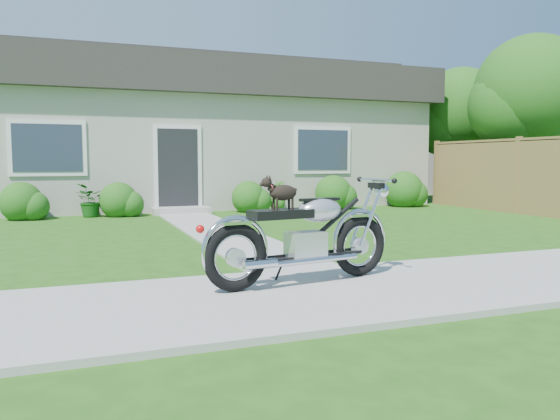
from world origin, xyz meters
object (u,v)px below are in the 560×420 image
at_px(house, 208,133).
at_px(potted_plant_right, 277,196).
at_px(tree_near, 537,97).
at_px(tree_far, 465,116).
at_px(fence, 518,176).
at_px(potted_plant_left, 91,200).
at_px(motorcycle_with_dog, 306,235).

height_order(house, potted_plant_right, house).
relative_size(tree_near, potted_plant_right, 6.04).
xyz_separation_m(tree_near, tree_far, (-0.06, 2.87, -0.29)).
height_order(fence, tree_near, tree_near).
height_order(fence, tree_far, tree_far).
bearing_deg(house, potted_plant_left, -136.21).
xyz_separation_m(tree_far, motorcycle_with_dog, (-9.66, -9.43, -2.22)).
xyz_separation_m(potted_plant_left, motorcycle_with_dog, (1.88, -8.18, 0.14)).
height_order(house, tree_near, tree_near).
xyz_separation_m(fence, motorcycle_with_dog, (-8.01, -5.38, -0.40)).
distance_m(house, potted_plant_right, 4.00).
bearing_deg(house, tree_far, -15.45).
bearing_deg(house, potted_plant_right, -73.60).
distance_m(tree_far, potted_plant_left, 11.85).
distance_m(fence, motorcycle_with_dog, 9.66).
distance_m(potted_plant_left, motorcycle_with_dog, 8.39).
height_order(tree_far, potted_plant_left, tree_far).
bearing_deg(potted_plant_right, tree_near, -13.04).
bearing_deg(tree_far, motorcycle_with_dog, -135.70).
bearing_deg(motorcycle_with_dog, potted_plant_left, 94.29).
xyz_separation_m(house, potted_plant_right, (1.01, -3.44, -1.76)).
height_order(potted_plant_right, motorcycle_with_dog, motorcycle_with_dog).
bearing_deg(house, tree_near, -32.31).
bearing_deg(motorcycle_with_dog, fence, 25.20).
relative_size(tree_near, potted_plant_left, 6.04).
bearing_deg(tree_far, potted_plant_left, -173.83).
distance_m(house, motorcycle_with_dog, 11.86).
relative_size(tree_far, potted_plant_right, 5.48).
xyz_separation_m(tree_near, potted_plant_right, (-7.00, 1.62, -2.65)).
distance_m(tree_near, tree_far, 2.88).
bearing_deg(tree_near, potted_plant_right, 166.96).
distance_m(house, tree_far, 8.27).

